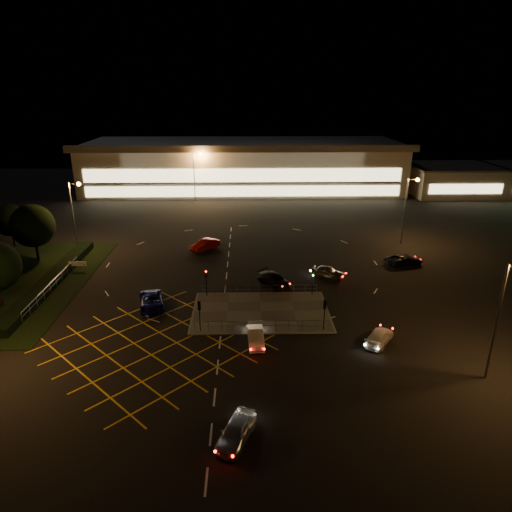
{
  "coord_description": "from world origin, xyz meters",
  "views": [
    {
      "loc": [
        0.52,
        -45.08,
        22.32
      ],
      "look_at": [
        1.76,
        9.68,
        2.0
      ],
      "focal_mm": 32.0,
      "sensor_mm": 36.0,
      "label": 1
    }
  ],
  "objects_px": {
    "signal_se": "(325,309)",
    "signal_ne": "(313,276)",
    "car_far_dkgrey": "(274,280)",
    "car_circ_red": "(205,245)",
    "car_queue_white": "(256,337)",
    "car_east_grey": "(404,260)",
    "car_near_silver": "(236,431)",
    "signal_sw": "(199,310)",
    "car_right_silver": "(328,272)",
    "car_left_blue": "(152,301)",
    "signal_nw": "(206,277)",
    "car_approach_white": "(379,337)"
  },
  "relations": [
    {
      "from": "car_far_dkgrey",
      "to": "car_approach_white",
      "type": "xyz_separation_m",
      "value": [
        8.93,
        -13.41,
        -0.09
      ]
    },
    {
      "from": "car_near_silver",
      "to": "car_far_dkgrey",
      "type": "relative_size",
      "value": 0.89
    },
    {
      "from": "signal_sw",
      "to": "car_left_blue",
      "type": "bearing_deg",
      "value": -43.1
    },
    {
      "from": "car_left_blue",
      "to": "car_approach_white",
      "type": "distance_m",
      "value": 23.77
    },
    {
      "from": "signal_nw",
      "to": "car_right_silver",
      "type": "xyz_separation_m",
      "value": [
        14.72,
        5.35,
        -1.67
      ]
    },
    {
      "from": "car_left_blue",
      "to": "car_far_dkgrey",
      "type": "distance_m",
      "value": 14.68
    },
    {
      "from": "car_queue_white",
      "to": "car_approach_white",
      "type": "relative_size",
      "value": 0.94
    },
    {
      "from": "car_far_dkgrey",
      "to": "signal_sw",
      "type": "bearing_deg",
      "value": -163.6
    },
    {
      "from": "car_near_silver",
      "to": "car_approach_white",
      "type": "distance_m",
      "value": 17.82
    },
    {
      "from": "car_east_grey",
      "to": "car_near_silver",
      "type": "bearing_deg",
      "value": 131.04
    },
    {
      "from": "car_right_silver",
      "to": "car_queue_white",
      "type": "bearing_deg",
      "value": 179.11
    },
    {
      "from": "car_queue_white",
      "to": "car_far_dkgrey",
      "type": "height_order",
      "value": "car_far_dkgrey"
    },
    {
      "from": "car_left_blue",
      "to": "car_circ_red",
      "type": "distance_m",
      "value": 19.06
    },
    {
      "from": "signal_sw",
      "to": "car_far_dkgrey",
      "type": "bearing_deg",
      "value": -125.5
    },
    {
      "from": "car_near_silver",
      "to": "car_circ_red",
      "type": "height_order",
      "value": "car_circ_red"
    },
    {
      "from": "signal_nw",
      "to": "car_right_silver",
      "type": "height_order",
      "value": "signal_nw"
    },
    {
      "from": "signal_ne",
      "to": "car_far_dkgrey",
      "type": "distance_m",
      "value": 5.39
    },
    {
      "from": "signal_nw",
      "to": "car_far_dkgrey",
      "type": "relative_size",
      "value": 0.65
    },
    {
      "from": "signal_se",
      "to": "car_approach_white",
      "type": "height_order",
      "value": "signal_se"
    },
    {
      "from": "car_circ_red",
      "to": "car_approach_white",
      "type": "bearing_deg",
      "value": -10.37
    },
    {
      "from": "car_far_dkgrey",
      "to": "car_right_silver",
      "type": "relative_size",
      "value": 1.19
    },
    {
      "from": "signal_se",
      "to": "signal_nw",
      "type": "height_order",
      "value": "same"
    },
    {
      "from": "car_east_grey",
      "to": "signal_se",
      "type": "bearing_deg",
      "value": 127.34
    },
    {
      "from": "car_circ_red",
      "to": "car_approach_white",
      "type": "height_order",
      "value": "car_circ_red"
    },
    {
      "from": "signal_se",
      "to": "car_near_silver",
      "type": "height_order",
      "value": "signal_se"
    },
    {
      "from": "signal_sw",
      "to": "car_left_blue",
      "type": "height_order",
      "value": "signal_sw"
    },
    {
      "from": "signal_sw",
      "to": "car_east_grey",
      "type": "xyz_separation_m",
      "value": [
        25.62,
        17.36,
        -1.68
      ]
    },
    {
      "from": "signal_nw",
      "to": "car_circ_red",
      "type": "relative_size",
      "value": 0.68
    },
    {
      "from": "car_circ_red",
      "to": "car_queue_white",
      "type": "bearing_deg",
      "value": -30.52
    },
    {
      "from": "signal_nw",
      "to": "car_far_dkgrey",
      "type": "xyz_separation_m",
      "value": [
        7.84,
        3.01,
        -1.66
      ]
    },
    {
      "from": "signal_nw",
      "to": "car_far_dkgrey",
      "type": "distance_m",
      "value": 8.56
    },
    {
      "from": "car_right_silver",
      "to": "signal_ne",
      "type": "bearing_deg",
      "value": -176.9
    },
    {
      "from": "signal_se",
      "to": "car_queue_white",
      "type": "distance_m",
      "value": 7.25
    },
    {
      "from": "signal_sw",
      "to": "car_near_silver",
      "type": "xyz_separation_m",
      "value": [
        3.74,
        -14.58,
        -1.63
      ]
    },
    {
      "from": "car_queue_white",
      "to": "car_approach_white",
      "type": "distance_m",
      "value": 11.43
    },
    {
      "from": "car_far_dkgrey",
      "to": "car_east_grey",
      "type": "bearing_deg",
      "value": -18.4
    },
    {
      "from": "signal_sw",
      "to": "car_east_grey",
      "type": "distance_m",
      "value": 30.99
    },
    {
      "from": "car_east_grey",
      "to": "car_far_dkgrey",
      "type": "bearing_deg",
      "value": 95.15
    },
    {
      "from": "car_east_grey",
      "to": "car_right_silver",
      "type": "bearing_deg",
      "value": 95.71
    },
    {
      "from": "car_approach_white",
      "to": "car_east_grey",
      "type": "bearing_deg",
      "value": -79.67
    },
    {
      "from": "car_near_silver",
      "to": "car_far_dkgrey",
      "type": "xyz_separation_m",
      "value": [
        4.1,
        25.57,
        -0.03
      ]
    },
    {
      "from": "signal_se",
      "to": "car_far_dkgrey",
      "type": "xyz_separation_m",
      "value": [
        -4.16,
        10.99,
        -1.66
      ]
    },
    {
      "from": "car_queue_white",
      "to": "car_circ_red",
      "type": "bearing_deg",
      "value": 101.82
    },
    {
      "from": "signal_se",
      "to": "car_queue_white",
      "type": "height_order",
      "value": "signal_se"
    },
    {
      "from": "car_right_silver",
      "to": "car_left_blue",
      "type": "bearing_deg",
      "value": 141.47
    },
    {
      "from": "signal_se",
      "to": "signal_ne",
      "type": "bearing_deg",
      "value": -90.0
    },
    {
      "from": "signal_sw",
      "to": "signal_nw",
      "type": "xyz_separation_m",
      "value": [
        0.0,
        7.99,
        0.0
      ]
    },
    {
      "from": "signal_ne",
      "to": "car_far_dkgrey",
      "type": "relative_size",
      "value": 0.65
    },
    {
      "from": "car_near_silver",
      "to": "car_right_silver",
      "type": "distance_m",
      "value": 29.99
    },
    {
      "from": "signal_sw",
      "to": "car_queue_white",
      "type": "bearing_deg",
      "value": 156.64
    }
  ]
}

